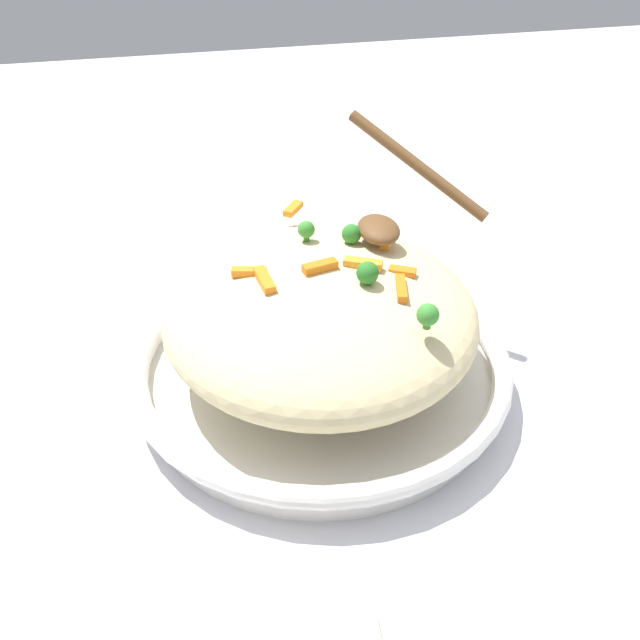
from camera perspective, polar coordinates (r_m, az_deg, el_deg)
ground_plane at (r=0.77m, az=-0.00°, el=-5.06°), size 2.40×2.40×0.00m
serving_bowl at (r=0.75m, az=-0.00°, el=-3.65°), size 0.37×0.37×0.04m
pasta_mound at (r=0.71m, az=-0.00°, el=0.45°), size 0.31×0.30×0.10m
carrot_piece_0 at (r=0.70m, az=6.21°, el=3.68°), size 0.02×0.03×0.01m
carrot_piece_1 at (r=0.69m, az=3.28°, el=4.16°), size 0.03×0.04×0.01m
carrot_piece_2 at (r=0.75m, az=5.12°, el=6.01°), size 0.03×0.02×0.01m
carrot_piece_3 at (r=0.67m, az=6.11°, el=2.38°), size 0.04×0.02×0.01m
carrot_piece_4 at (r=0.68m, az=0.25°, el=4.03°), size 0.02×0.03×0.01m
carrot_piece_5 at (r=0.80m, az=-2.13°, el=8.35°), size 0.03×0.03×0.01m
carrot_piece_6 at (r=0.69m, az=-5.35°, el=3.61°), size 0.02×0.03×0.01m
carrot_piece_7 at (r=0.67m, az=-4.19°, el=3.00°), size 0.04×0.02×0.01m
broccoli_floret_0 at (r=0.74m, az=2.38°, el=6.46°), size 0.02×0.02×0.02m
broccoli_floret_1 at (r=0.67m, az=3.59°, el=3.54°), size 0.02×0.02×0.02m
broccoli_floret_2 at (r=0.73m, az=-1.40°, el=6.75°), size 0.02×0.02×0.02m
broccoli_floret_3 at (r=0.63m, az=8.10°, el=0.36°), size 0.02×0.02×0.02m
serving_spoon at (r=0.76m, az=5.57°, el=8.64°), size 0.14×0.14×0.09m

